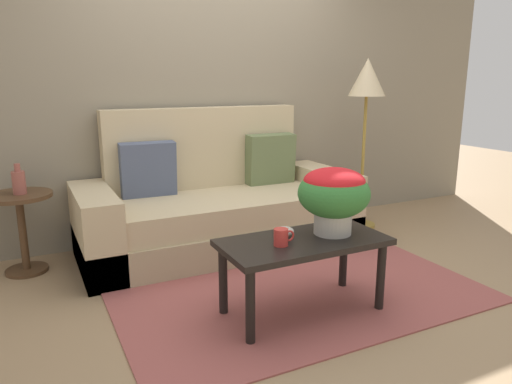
# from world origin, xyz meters

# --- Properties ---
(ground_plane) EXTENTS (14.00, 14.00, 0.00)m
(ground_plane) POSITION_xyz_m (0.00, 0.00, 0.00)
(ground_plane) COLOR #997A56
(wall_back) EXTENTS (6.40, 0.12, 2.68)m
(wall_back) POSITION_xyz_m (0.00, 1.36, 1.34)
(wall_back) COLOR gray
(wall_back) RESTS_ON ground
(area_rug) EXTENTS (2.40, 1.85, 0.01)m
(area_rug) POSITION_xyz_m (0.00, -0.05, 0.01)
(area_rug) COLOR #994C47
(area_rug) RESTS_ON ground
(couch) EXTENTS (2.28, 0.93, 1.16)m
(couch) POSITION_xyz_m (-0.14, 0.86, 0.34)
(couch) COLOR tan
(couch) RESTS_ON ground
(coffee_table) EXTENTS (1.00, 0.49, 0.47)m
(coffee_table) POSITION_xyz_m (-0.12, -0.46, 0.40)
(coffee_table) COLOR black
(coffee_table) RESTS_ON ground
(side_table) EXTENTS (0.46, 0.46, 0.60)m
(side_table) POSITION_xyz_m (-1.63, 0.98, 0.41)
(side_table) COLOR #4C331E
(side_table) RESTS_ON ground
(floor_lamp) EXTENTS (0.34, 0.34, 1.58)m
(floor_lamp) POSITION_xyz_m (1.30, 0.77, 1.31)
(floor_lamp) COLOR olive
(floor_lamp) RESTS_ON ground
(potted_plant) EXTENTS (0.44, 0.44, 0.41)m
(potted_plant) POSITION_xyz_m (0.09, -0.45, 0.73)
(potted_plant) COLOR #B7B2A8
(potted_plant) RESTS_ON coffee_table
(coffee_mug) EXTENTS (0.13, 0.08, 0.10)m
(coffee_mug) POSITION_xyz_m (-0.30, -0.50, 0.52)
(coffee_mug) COLOR red
(coffee_mug) RESTS_ON coffee_table
(snack_bowl) EXTENTS (0.12, 0.12, 0.06)m
(snack_bowl) POSITION_xyz_m (-0.21, -0.37, 0.51)
(snack_bowl) COLOR silver
(snack_bowl) RESTS_ON coffee_table
(table_vase) EXTENTS (0.09, 0.09, 0.22)m
(table_vase) POSITION_xyz_m (-1.62, 0.96, 0.69)
(table_vase) COLOR #934C42
(table_vase) RESTS_ON side_table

